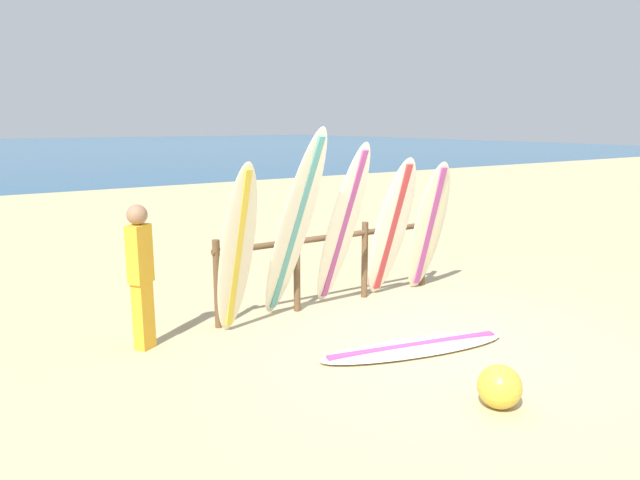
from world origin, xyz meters
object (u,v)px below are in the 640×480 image
beachgoer_standing (141,271)px  surfboard_rack (332,254)px  surfboard_leaning_far_left (237,250)px  surfboard_leaning_center_right (429,227)px  beach_ball (500,387)px  surfboard_leaning_left (294,227)px  surfboard_leaning_center_left (342,227)px  surfboard_lying_on_sand (414,347)px  surfboard_leaning_center (391,229)px

beachgoer_standing → surfboard_rack: bearing=3.6°
surfboard_leaning_far_left → surfboard_leaning_center_right: (3.13, 0.11, -0.06)m
surfboard_rack → surfboard_leaning_center_right: (1.52, -0.29, 0.27)m
surfboard_rack → beachgoer_standing: size_ratio=2.16×
surfboard_rack → surfboard_leaning_far_left: 1.70m
beach_ball → surfboard_leaning_center_right: bearing=56.3°
surfboard_leaning_far_left → surfboard_leaning_left: bearing=1.6°
surfboard_leaning_center_left → surfboard_lying_on_sand: bearing=-95.8°
surfboard_leaning_left → beach_ball: 3.08m
surfboard_leaning_left → surfboard_leaning_center_left: 0.81m
surfboard_rack → surfboard_leaning_center_left: size_ratio=1.55×
surfboard_rack → surfboard_leaning_center: 0.91m
surfboard_lying_on_sand → beachgoer_standing: bearing=145.1°
beach_ball → surfboard_rack: bearing=81.8°
surfboard_leaning_far_left → surfboard_leaning_center: bearing=3.1°
surfboard_leaning_far_left → surfboard_leaning_center_left: 1.59m
surfboard_leaning_far_left → surfboard_leaning_center_right: 3.13m
surfboard_leaning_left → surfboard_lying_on_sand: (0.63, -1.50, -1.19)m
surfboard_leaning_center_left → surfboard_leaning_left: bearing=-172.8°
surfboard_leaning_center_left → beach_ball: surfboard_leaning_center_left is taller
surfboard_rack → surfboard_leaning_left: surfboard_leaning_left is taller
surfboard_leaning_far_left → surfboard_leaning_center_right: bearing=2.1°
surfboard_leaning_left → surfboard_lying_on_sand: bearing=-67.1°
surfboard_leaning_far_left → surfboard_leaning_center_left: (1.58, 0.12, 0.09)m
surfboard_leaning_center → beachgoer_standing: surfboard_leaning_center is taller
surfboard_leaning_left → surfboard_leaning_center_left: surfboard_leaning_left is taller
surfboard_rack → surfboard_leaning_left: bearing=-155.3°
surfboard_leaning_center_left → surfboard_leaning_center_right: size_ratio=1.16×
surfboard_leaning_left → surfboard_leaning_center_right: size_ratio=1.25×
surfboard_leaning_center_right → surfboard_lying_on_sand: 2.52m
surfboard_leaning_center_left → beachgoer_standing: 2.64m
surfboard_leaning_center → surfboard_lying_on_sand: bearing=-122.2°
surfboard_leaning_center → beachgoer_standing: 3.48m
surfboard_leaning_center_left → surfboard_leaning_center: 0.86m
surfboard_leaning_center → beach_ball: 3.35m
surfboard_leaning_far_left → surfboard_lying_on_sand: size_ratio=0.90×
beachgoer_standing → surfboard_leaning_far_left: bearing=-12.8°
surfboard_leaning_left → beachgoer_standing: size_ratio=1.51×
surfboard_leaning_center_left → beach_ball: size_ratio=5.80×
surfboard_lying_on_sand → beachgoer_standing: beachgoer_standing is taller
surfboard_lying_on_sand → beach_ball: size_ratio=5.93×
surfboard_leaning_center_right → beach_ball: size_ratio=5.01×
beach_ball → surfboard_leaning_center_left: bearing=81.7°
surfboard_leaning_center_left → surfboard_leaning_center: (0.85, 0.01, -0.11)m
surfboard_rack → beach_ball: 3.33m
surfboard_leaning_center_right → surfboard_leaning_far_left: bearing=-177.9°
surfboard_rack → beach_ball: bearing=-98.2°
surfboard_rack → surfboard_leaning_left: size_ratio=1.43×
surfboard_leaning_center_right → beach_ball: bearing=-123.7°
surfboard_leaning_left → surfboard_leaning_center_right: bearing=2.2°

